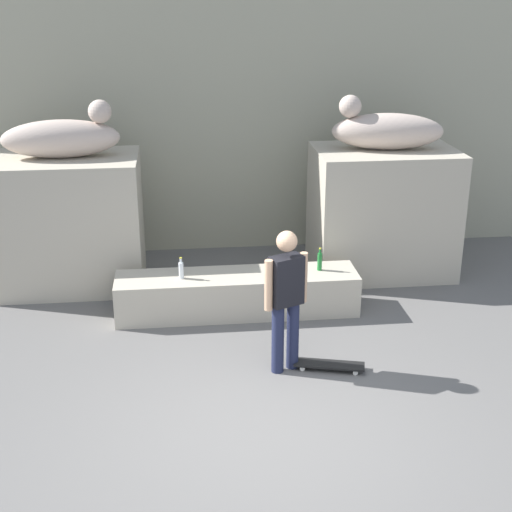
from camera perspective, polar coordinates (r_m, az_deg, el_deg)
ground_plane at (r=7.41m, az=0.41°, el=-13.33°), size 40.00×40.00×0.00m
facade_wall at (r=11.73m, az=-2.85°, el=13.44°), size 11.69×0.60×5.30m
pedestal_left at (r=10.66m, az=-14.52°, el=2.58°), size 2.05×1.38×1.88m
pedestal_right at (r=10.97m, az=9.92°, el=3.47°), size 2.05×1.38×1.88m
statue_reclining_left at (r=10.35m, az=-14.93°, el=9.05°), size 1.63×0.64×0.78m
statue_reclining_right at (r=10.67m, az=10.13°, el=9.76°), size 1.66×0.76×0.78m
ledge_block at (r=9.62m, az=-1.49°, el=-2.98°), size 3.19×0.70×0.55m
skater at (r=7.98m, az=2.38°, el=-3.12°), size 0.50×0.33×1.67m
skateboard at (r=8.39m, az=5.79°, el=-8.51°), size 0.82×0.40×0.08m
bottle_clear at (r=9.40m, az=-5.92°, el=-1.09°), size 0.06×0.06×0.29m
bottle_green at (r=9.65m, az=5.04°, el=-0.39°), size 0.06×0.06×0.31m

